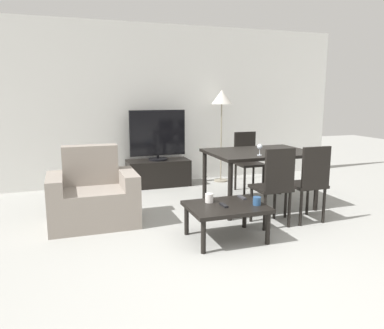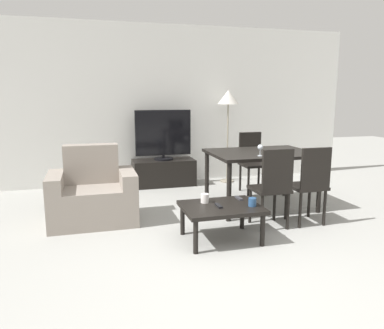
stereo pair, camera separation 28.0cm
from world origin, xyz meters
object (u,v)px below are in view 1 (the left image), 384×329
at_px(floor_lamp, 222,101).
at_px(cup_colored_far, 209,198).
at_px(tv_stand, 158,173).
at_px(remote_secondary, 242,197).
at_px(armchair, 93,197).
at_px(dining_chair_near, 274,183).
at_px(dining_chair_near_right, 310,180).
at_px(coffee_table, 226,209).
at_px(wine_glass_left, 260,147).
at_px(cup_white_near, 257,201).
at_px(dining_table, 259,157).
at_px(dining_chair_far, 247,158).
at_px(remote_primary, 224,205).
at_px(tv, 158,135).

bearing_deg(floor_lamp, cup_colored_far, -115.90).
bearing_deg(tv_stand, remote_secondary, -80.91).
xyz_separation_m(armchair, cup_colored_far, (1.16, -0.83, 0.11)).
relative_size(tv_stand, dining_chair_near, 1.11).
xyz_separation_m(tv_stand, dining_chair_near_right, (1.28, -2.40, 0.30)).
bearing_deg(coffee_table, wine_glass_left, 41.68).
bearing_deg(cup_white_near, dining_table, 60.51).
relative_size(dining_chair_far, floor_lamp, 0.58).
relative_size(floor_lamp, cup_white_near, 18.20).
relative_size(dining_chair_near, remote_primary, 6.27).
distance_m(tv_stand, floor_lamp, 1.65).
distance_m(floor_lamp, remote_secondary, 2.68).
xyz_separation_m(tv, dining_chair_near, (0.80, -2.40, -0.34)).
bearing_deg(dining_chair_near_right, cup_white_near, -161.66).
bearing_deg(tv, cup_white_near, -81.20).
relative_size(armchair, wine_glass_left, 6.99).
xyz_separation_m(armchair, dining_chair_near, (1.99, -0.80, 0.20)).
bearing_deg(dining_chair_far, floor_lamp, 100.67).
xyz_separation_m(tv, cup_colored_far, (-0.03, -2.43, -0.43)).
bearing_deg(tv, cup_colored_far, -90.60).
xyz_separation_m(armchair, remote_secondary, (1.57, -0.80, 0.07)).
bearing_deg(remote_secondary, cup_colored_far, -175.61).
bearing_deg(dining_chair_near, tv, 108.35).
height_order(coffee_table, dining_table, dining_table).
bearing_deg(armchair, cup_colored_far, -35.41).
distance_m(tv_stand, dining_chair_far, 1.53).
height_order(tv_stand, wine_glass_left, wine_glass_left).
relative_size(cup_colored_far, wine_glass_left, 0.67).
bearing_deg(tv, wine_glass_left, -65.77).
relative_size(armchair, cup_colored_far, 10.44).
bearing_deg(coffee_table, tv, 92.43).
bearing_deg(coffee_table, remote_secondary, 33.62).
height_order(armchair, remote_secondary, armchair).
xyz_separation_m(dining_chair_near_right, wine_glass_left, (-0.42, 0.49, 0.35)).
bearing_deg(coffee_table, dining_chair_far, 57.10).
relative_size(coffee_table, floor_lamp, 0.51).
distance_m(dining_chair_near, cup_colored_far, 0.83).
bearing_deg(dining_table, remote_secondary, -128.83).
relative_size(coffee_table, cup_colored_far, 8.40).
bearing_deg(dining_table, cup_colored_far, -141.58).
height_order(armchair, coffee_table, armchair).
height_order(dining_chair_far, dining_chair_near_right, same).
bearing_deg(remote_primary, remote_secondary, 33.85).
bearing_deg(dining_chair_far, tv_stand, 148.73).
xyz_separation_m(dining_table, dining_chair_far, (0.24, 0.81, -0.17)).
bearing_deg(tv_stand, dining_table, -56.87).
distance_m(tv, dining_chair_near, 2.55).
relative_size(tv, wine_glass_left, 6.44).
height_order(tv_stand, dining_table, dining_table).
bearing_deg(wine_glass_left, armchair, 171.38).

